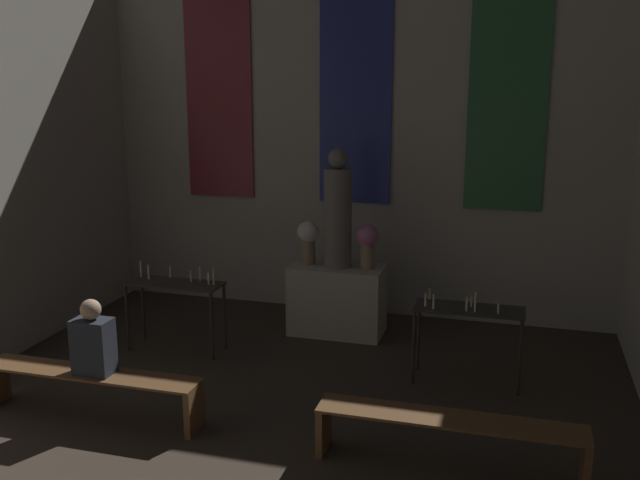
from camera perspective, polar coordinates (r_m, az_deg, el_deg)
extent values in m
cube|color=#B2AD9E|center=(9.56, 2.92, 8.21)|extent=(7.10, 0.12, 4.79)
cube|color=maroon|center=(10.06, -8.08, 11.08)|extent=(0.96, 0.03, 2.68)
cube|color=navy|center=(9.45, 2.85, 11.06)|extent=(0.96, 0.03, 2.68)
cube|color=#33723F|center=(9.21, 14.77, 10.60)|extent=(0.96, 0.03, 2.68)
cube|color=#BCB29E|center=(9.01, 1.39, -4.78)|extent=(1.17, 0.62, 0.88)
cylinder|color=slate|center=(8.75, 1.43, 1.78)|extent=(0.35, 0.35, 1.22)
sphere|color=slate|center=(8.63, 1.46, 6.55)|extent=(0.24, 0.24, 0.24)
cylinder|color=#937A5B|center=(8.95, -0.94, -0.94)|extent=(0.17, 0.17, 0.32)
sphere|color=silver|center=(8.89, -0.95, 0.65)|extent=(0.27, 0.27, 0.27)
cylinder|color=#937A5B|center=(8.77, 3.81, -1.27)|extent=(0.17, 0.17, 0.32)
sphere|color=#C66B9E|center=(8.71, 3.84, 0.35)|extent=(0.27, 0.27, 0.27)
cube|color=#332D28|center=(8.53, -11.56, -3.43)|extent=(1.14, 0.43, 0.02)
cylinder|color=#332D28|center=(8.76, -15.16, -6.04)|extent=(0.04, 0.04, 0.81)
cylinder|color=#332D28|center=(8.27, -8.65, -6.86)|extent=(0.04, 0.04, 0.81)
cylinder|color=#332D28|center=(9.06, -13.97, -5.32)|extent=(0.04, 0.04, 0.81)
cylinder|color=#332D28|center=(8.59, -7.63, -6.06)|extent=(0.04, 0.04, 0.81)
cylinder|color=silver|center=(8.84, -14.15, -2.32)|extent=(0.02, 0.02, 0.17)
sphere|color=#F9CC4C|center=(8.82, -14.18, -1.70)|extent=(0.02, 0.02, 0.02)
cylinder|color=silver|center=(8.54, -9.56, -2.84)|extent=(0.02, 0.02, 0.12)
sphere|color=#F9CC4C|center=(8.52, -9.58, -2.38)|extent=(0.02, 0.02, 0.02)
cylinder|color=silver|center=(8.52, -10.30, -2.96)|extent=(0.02, 0.02, 0.11)
sphere|color=#F9CC4C|center=(8.50, -10.32, -2.53)|extent=(0.02, 0.02, 0.02)
cylinder|color=silver|center=(8.72, -11.90, -2.58)|extent=(0.02, 0.02, 0.13)
sphere|color=#F9CC4C|center=(8.70, -11.92, -2.10)|extent=(0.02, 0.02, 0.02)
cylinder|color=silver|center=(8.53, -9.59, -2.76)|extent=(0.02, 0.02, 0.15)
sphere|color=#F9CC4C|center=(8.51, -9.61, -2.20)|extent=(0.02, 0.02, 0.02)
cylinder|color=silver|center=(8.36, -8.92, -3.15)|extent=(0.02, 0.02, 0.13)
sphere|color=#F9CC4C|center=(8.34, -8.94, -2.65)|extent=(0.02, 0.02, 0.02)
cylinder|color=silver|center=(8.71, -13.56, -2.56)|extent=(0.02, 0.02, 0.16)
sphere|color=#F9CC4C|center=(8.69, -13.59, -1.97)|extent=(0.02, 0.02, 0.02)
cylinder|color=silver|center=(8.34, -8.51, -2.98)|extent=(0.02, 0.02, 0.18)
sphere|color=#F9CC4C|center=(8.31, -8.53, -2.30)|extent=(0.02, 0.02, 0.02)
cube|color=#332D28|center=(7.64, 11.83, -5.42)|extent=(1.14, 0.43, 0.02)
cylinder|color=#332D28|center=(7.65, 7.49, -8.50)|extent=(0.04, 0.04, 0.81)
cylinder|color=#332D28|center=(7.59, 15.71, -9.09)|extent=(0.04, 0.04, 0.81)
cylinder|color=#332D28|center=(8.00, 7.89, -7.55)|extent=(0.04, 0.04, 0.81)
cylinder|color=#332D28|center=(7.94, 15.73, -8.09)|extent=(0.04, 0.04, 0.81)
cylinder|color=silver|center=(7.51, 14.07, -5.38)|extent=(0.02, 0.02, 0.10)
sphere|color=#F9CC4C|center=(7.50, 14.09, -4.94)|extent=(0.02, 0.02, 0.02)
cylinder|color=silver|center=(7.78, 12.35, -4.63)|extent=(0.02, 0.02, 0.10)
sphere|color=#F9CC4C|center=(7.76, 12.38, -4.18)|extent=(0.02, 0.02, 0.02)
cylinder|color=silver|center=(7.52, 11.65, -5.12)|extent=(0.02, 0.02, 0.13)
sphere|color=#F9CC4C|center=(7.49, 11.68, -4.56)|extent=(0.02, 0.02, 0.02)
cylinder|color=silver|center=(7.52, 9.07, -5.00)|extent=(0.02, 0.02, 0.13)
sphere|color=#F9CC4C|center=(7.49, 9.09, -4.43)|extent=(0.02, 0.02, 0.02)
cylinder|color=silver|center=(7.59, 8.43, -4.82)|extent=(0.02, 0.02, 0.12)
sphere|color=#F9CC4C|center=(7.57, 8.45, -4.30)|extent=(0.02, 0.02, 0.02)
cylinder|color=silver|center=(7.50, 12.31, -5.01)|extent=(0.02, 0.02, 0.18)
sphere|color=#F9CC4C|center=(7.46, 12.34, -4.28)|extent=(0.02, 0.02, 0.02)
cylinder|color=silver|center=(7.66, 12.01, -4.89)|extent=(0.02, 0.02, 0.10)
sphere|color=#F9CC4C|center=(7.64, 12.03, -4.44)|extent=(0.02, 0.02, 0.02)
cylinder|color=silver|center=(7.83, 8.77, -4.37)|extent=(0.02, 0.02, 0.10)
sphere|color=#F9CC4C|center=(7.81, 8.79, -3.94)|extent=(0.02, 0.02, 0.02)
cube|color=brown|center=(7.21, -17.96, -10.09)|extent=(2.21, 0.36, 0.03)
cube|color=brown|center=(6.80, -10.03, -13.22)|extent=(0.06, 0.32, 0.44)
cube|color=brown|center=(6.13, 10.32, -13.90)|extent=(2.21, 0.36, 0.03)
cube|color=brown|center=(6.40, 0.29, -14.76)|extent=(0.06, 0.32, 0.44)
cube|color=brown|center=(6.25, 20.49, -16.39)|extent=(0.06, 0.32, 0.44)
cube|color=#282D38|center=(7.07, -17.67, -8.10)|extent=(0.36, 0.24, 0.53)
sphere|color=tan|center=(6.95, -17.88, -5.31)|extent=(0.19, 0.19, 0.19)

